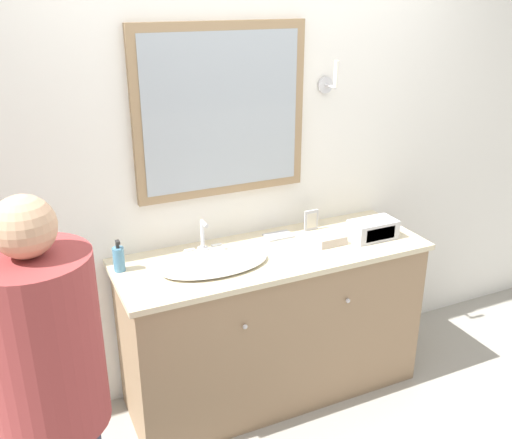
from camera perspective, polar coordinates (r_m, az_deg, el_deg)
The scene contains 10 objects.
ground_plane at distance 3.25m, azimuth 4.15°, elevation -19.52°, with size 14.00×14.00×0.00m, color #9E998E.
wall_back at distance 3.11m, azimuth -0.81°, elevation 5.78°, with size 8.00×0.18×2.55m.
vanity_counter at distance 3.20m, azimuth 1.69°, elevation -10.33°, with size 1.66×0.58×0.88m.
sink_basin at distance 2.84m, azimuth -4.19°, elevation -4.30°, with size 0.55×0.35×0.19m.
soap_bottle at distance 2.85m, azimuth -13.56°, elevation -3.82°, with size 0.06×0.06×0.16m.
appliance_box at distance 3.20m, azimuth 11.63°, elevation -0.98°, with size 0.26×0.15×0.10m.
picture_frame at distance 3.25m, azimuth 5.54°, elevation -0.08°, with size 0.08×0.01×0.12m.
hand_towel_near_sink at distance 3.11m, azimuth 7.23°, elevation -1.92°, with size 0.16×0.14×0.05m.
metal_tray at distance 3.17m, azimuth 2.27°, elevation -1.63°, with size 0.16×0.10×0.01m.
person at distance 2.12m, azimuth -20.22°, elevation -13.37°, with size 0.39×0.39×1.58m.
Camera 1 is at (-1.22, -2.11, 2.16)m, focal length 40.00 mm.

